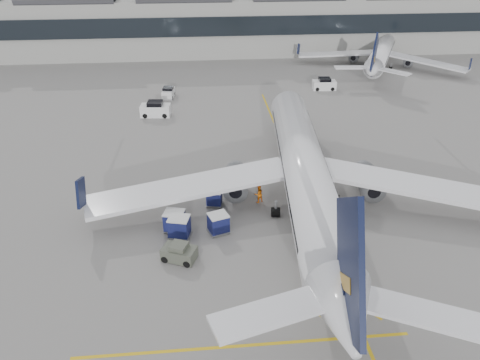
{
  "coord_description": "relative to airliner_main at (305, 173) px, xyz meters",
  "views": [
    {
      "loc": [
        -0.23,
        -31.22,
        24.07
      ],
      "look_at": [
        3.15,
        4.98,
        4.0
      ],
      "focal_mm": 35.0,
      "sensor_mm": 36.0,
      "label": 1
    }
  ],
  "objects": [
    {
      "name": "ground",
      "position": [
        -9.46,
        -6.7,
        -3.49
      ],
      "size": [
        220.0,
        220.0,
        0.0
      ],
      "primitive_type": "plane",
      "color": "gray",
      "rests_on": "ground"
    },
    {
      "name": "terminal",
      "position": [
        -9.46,
        65.23,
        2.65
      ],
      "size": [
        200.0,
        20.45,
        12.4
      ],
      "color": "#9E9E99",
      "rests_on": "ground"
    },
    {
      "name": "apron_markings",
      "position": [
        0.54,
        3.3,
        -3.49
      ],
      "size": [
        0.25,
        60.0,
        0.01
      ],
      "primitive_type": "cube",
      "color": "gold",
      "rests_on": "ground"
    },
    {
      "name": "airliner_main",
      "position": [
        0.0,
        0.0,
        0.0
      ],
      "size": [
        40.74,
        44.68,
        11.88
      ],
      "rotation": [
        0.0,
        0.0,
        -0.09
      ],
      "color": "white",
      "rests_on": "ground"
    },
    {
      "name": "airliner_far",
      "position": [
        24.87,
        47.31,
        -0.82
      ],
      "size": [
        28.46,
        31.4,
        9.08
      ],
      "rotation": [
        0.0,
        0.0,
        -0.46
      ],
      "color": "white",
      "rests_on": "ground"
    },
    {
      "name": "belt_loader",
      "position": [
        0.86,
        1.04,
        -2.92
      ],
      "size": [
        4.88,
        3.08,
        1.94
      ],
      "rotation": [
        0.0,
        0.0,
        -0.4
      ],
      "color": "silver",
      "rests_on": "ground"
    },
    {
      "name": "baggage_cart_a",
      "position": [
        -8.41,
        -3.88,
        -2.5
      ],
      "size": [
        2.14,
        1.95,
        1.86
      ],
      "rotation": [
        0.0,
        0.0,
        0.33
      ],
      "color": "gray",
      "rests_on": "ground"
    },
    {
      "name": "baggage_cart_b",
      "position": [
        -11.81,
        -4.19,
        -2.44
      ],
      "size": [
        2.18,
        1.94,
        1.96
      ],
      "rotation": [
        0.0,
        0.0,
        -0.25
      ],
      "color": "gray",
      "rests_on": "ground"
    },
    {
      "name": "baggage_cart_c",
      "position": [
        -12.25,
        -3.23,
        -2.45
      ],
      "size": [
        2.14,
        1.91,
        1.94
      ],
      "rotation": [
        0.0,
        0.0,
        -0.24
      ],
      "color": "gray",
      "rests_on": "ground"
    },
    {
      "name": "baggage_cart_d",
      "position": [
        -8.57,
        0.71,
        -2.63
      ],
      "size": [
        1.76,
        1.55,
        1.61
      ],
      "rotation": [
        0.0,
        0.0,
        -0.21
      ],
      "color": "gray",
      "rests_on": "ground"
    },
    {
      "name": "ramp_agent_a",
      "position": [
        -6.17,
        2.34,
        -2.58
      ],
      "size": [
        0.72,
        0.8,
        1.82
      ],
      "primitive_type": "imported",
      "rotation": [
        0.0,
        0.0,
        1.01
      ],
      "color": "#FF550D",
      "rests_on": "ground"
    },
    {
      "name": "ramp_agent_b",
      "position": [
        -4.25,
        0.9,
        -2.58
      ],
      "size": [
        1.08,
        0.98,
        1.82
      ],
      "primitive_type": "imported",
      "rotation": [
        0.0,
        0.0,
        3.54
      ],
      "color": "orange",
      "rests_on": "ground"
    },
    {
      "name": "pushback_tug",
      "position": [
        -11.78,
        -7.36,
        -2.82
      ],
      "size": [
        3.09,
        2.52,
        1.5
      ],
      "rotation": [
        0.0,
        0.0,
        -0.4
      ],
      "color": "#4E5245",
      "rests_on": "ground"
    },
    {
      "name": "safety_cone_nose",
      "position": [
        2.69,
        14.65,
        -3.23
      ],
      "size": [
        0.38,
        0.38,
        0.53
      ],
      "primitive_type": "cone",
      "color": "#F24C0A",
      "rests_on": "ground"
    },
    {
      "name": "safety_cone_engine",
      "position": [
        1.49,
        -1.06,
        -3.23
      ],
      "size": [
        0.37,
        0.37,
        0.52
      ],
      "primitive_type": "cone",
      "color": "#F24C0A",
      "rests_on": "ground"
    },
    {
      "name": "service_van_left",
      "position": [
        -15.76,
        25.42,
        -2.54
      ],
      "size": [
        4.3,
        2.44,
        2.12
      ],
      "rotation": [
        0.0,
        0.0,
        -0.1
      ],
      "color": "white",
      "rests_on": "ground"
    },
    {
      "name": "service_van_mid",
      "position": [
        -14.29,
        33.36,
        -2.76
      ],
      "size": [
        2.02,
        3.37,
        1.63
      ],
      "rotation": [
        0.0,
        0.0,
        1.43
      ],
      "color": "white",
      "rests_on": "ground"
    },
    {
      "name": "service_van_right",
      "position": [
        10.96,
        34.94,
        -2.63
      ],
      "size": [
        3.82,
        2.05,
        1.91
      ],
      "rotation": [
        0.0,
        0.0,
        -0.05
      ],
      "color": "white",
      "rests_on": "ground"
    }
  ]
}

